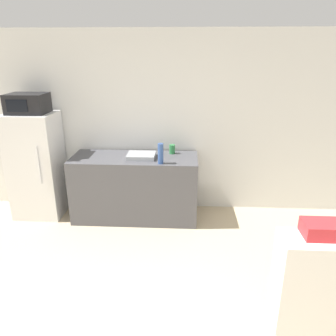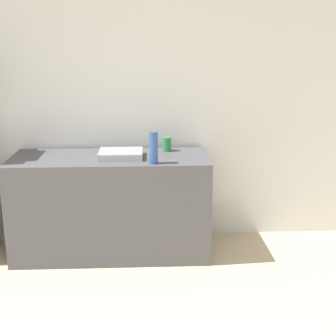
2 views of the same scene
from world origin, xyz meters
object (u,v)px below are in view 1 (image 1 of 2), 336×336
(microwave, at_px, (28,103))
(bottle_tall, at_px, (161,154))
(bottle_short, at_px, (172,149))
(basket, at_px, (322,229))
(refrigerator, at_px, (37,166))

(microwave, distance_m, bottle_tall, 1.92)
(bottle_short, relative_size, basket, 0.45)
(microwave, bearing_deg, basket, -33.23)
(bottle_tall, bearing_deg, bottle_short, 73.85)
(refrigerator, distance_m, bottle_short, 1.96)
(microwave, height_order, bottle_tall, microwave)
(microwave, height_order, bottle_short, microwave)
(microwave, relative_size, basket, 1.74)
(bottle_tall, bearing_deg, microwave, 171.31)
(microwave, distance_m, basket, 3.84)
(refrigerator, xyz_separation_m, bottle_short, (1.94, 0.17, 0.23))
(bottle_short, bearing_deg, bottle_tall, -106.15)
(microwave, bearing_deg, refrigerator, 71.82)
(bottle_tall, relative_size, bottle_short, 2.09)
(microwave, xyz_separation_m, bottle_tall, (1.81, -0.28, -0.59))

